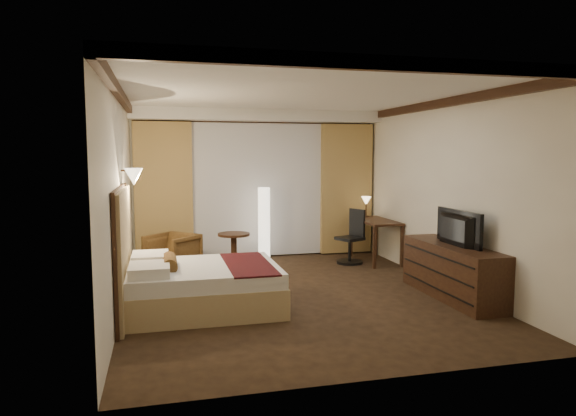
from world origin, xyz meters
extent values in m
cube|color=black|center=(0.00, 0.00, 0.00)|extent=(4.50, 5.50, 0.01)
cube|color=white|center=(0.00, 0.00, 2.70)|extent=(4.50, 5.50, 0.01)
cube|color=beige|center=(0.00, 2.75, 1.35)|extent=(4.50, 0.02, 2.70)
cube|color=beige|center=(-2.25, 0.00, 1.35)|extent=(0.02, 5.50, 2.70)
cube|color=beige|center=(2.25, 0.00, 1.35)|extent=(0.02, 5.50, 2.70)
cube|color=white|center=(0.00, 2.50, 2.60)|extent=(4.50, 0.50, 0.20)
cube|color=silver|center=(0.00, 2.67, 1.25)|extent=(2.48, 0.04, 2.45)
cube|color=tan|center=(-1.70, 2.61, 1.25)|extent=(1.00, 0.14, 2.45)
cube|color=tan|center=(1.70, 2.61, 1.25)|extent=(1.00, 0.14, 2.45)
imported|color=#492F16|center=(-1.59, 1.70, 0.35)|extent=(0.94, 0.94, 0.71)
imported|color=black|center=(1.97, -0.65, 1.01)|extent=(0.58, 1.01, 0.13)
camera|label=1|loc=(-1.76, -6.63, 1.91)|focal=32.00mm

